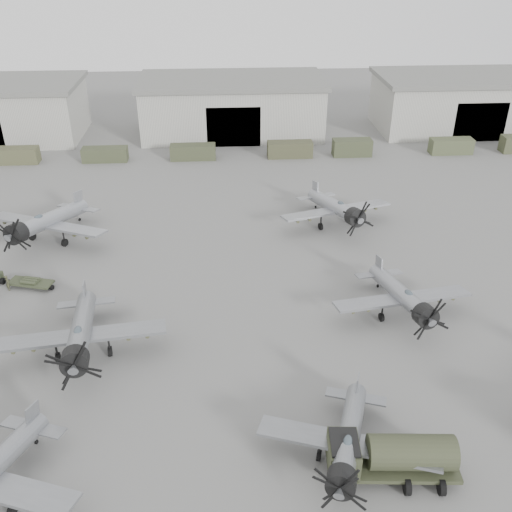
{
  "coord_description": "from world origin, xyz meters",
  "views": [
    {
      "loc": [
        -2.03,
        -28.74,
        28.75
      ],
      "look_at": [
        0.91,
        16.93,
        2.5
      ],
      "focal_mm": 40.0,
      "sensor_mm": 36.0,
      "label": 1
    }
  ],
  "objects_px": {
    "aircraft_near_1": "(348,443)",
    "aircraft_far_0": "(44,223)",
    "aircraft_mid_1": "(80,335)",
    "aircraft_mid_2": "(404,298)",
    "aircraft_far_1": "(338,208)",
    "fuel_tanker": "(392,455)",
    "tug_trailer": "(6,279)",
    "ground_crew": "(8,283)"
  },
  "relations": [
    {
      "from": "fuel_tanker",
      "to": "aircraft_near_1",
      "type": "bearing_deg",
      "value": 167.11
    },
    {
      "from": "aircraft_mid_2",
      "to": "ground_crew",
      "type": "bearing_deg",
      "value": 160.04
    },
    {
      "from": "aircraft_mid_2",
      "to": "aircraft_far_1",
      "type": "distance_m",
      "value": 17.51
    },
    {
      "from": "aircraft_mid_2",
      "to": "ground_crew",
      "type": "distance_m",
      "value": 35.37
    },
    {
      "from": "tug_trailer",
      "to": "ground_crew",
      "type": "height_order",
      "value": "ground_crew"
    },
    {
      "from": "aircraft_far_1",
      "to": "aircraft_mid_1",
      "type": "bearing_deg",
      "value": -155.09
    },
    {
      "from": "aircraft_near_1",
      "to": "aircraft_mid_2",
      "type": "xyz_separation_m",
      "value": [
        7.83,
        14.91,
        0.13
      ]
    },
    {
      "from": "aircraft_far_0",
      "to": "fuel_tanker",
      "type": "distance_m",
      "value": 42.01
    },
    {
      "from": "tug_trailer",
      "to": "aircraft_far_0",
      "type": "bearing_deg",
      "value": 92.12
    },
    {
      "from": "aircraft_far_0",
      "to": "aircraft_mid_2",
      "type": "bearing_deg",
      "value": -1.86
    },
    {
      "from": "aircraft_near_1",
      "to": "aircraft_far_0",
      "type": "distance_m",
      "value": 39.79
    },
    {
      "from": "aircraft_mid_2",
      "to": "aircraft_far_0",
      "type": "xyz_separation_m",
      "value": [
        -33.38,
        15.59,
        0.29
      ]
    },
    {
      "from": "tug_trailer",
      "to": "fuel_tanker",
      "type": "bearing_deg",
      "value": -22.79
    },
    {
      "from": "aircraft_mid_1",
      "to": "tug_trailer",
      "type": "distance_m",
      "value": 14.83
    },
    {
      "from": "aircraft_near_1",
      "to": "aircraft_mid_1",
      "type": "relative_size",
      "value": 0.86
    },
    {
      "from": "aircraft_mid_1",
      "to": "ground_crew",
      "type": "relative_size",
      "value": 8.5
    },
    {
      "from": "aircraft_far_0",
      "to": "aircraft_near_1",
      "type": "bearing_deg",
      "value": -26.87
    },
    {
      "from": "aircraft_far_0",
      "to": "tug_trailer",
      "type": "relative_size",
      "value": 1.84
    },
    {
      "from": "aircraft_far_0",
      "to": "ground_crew",
      "type": "bearing_deg",
      "value": -75.26
    },
    {
      "from": "aircraft_far_1",
      "to": "tug_trailer",
      "type": "xyz_separation_m",
      "value": [
        -32.91,
        -9.62,
        -1.75
      ]
    },
    {
      "from": "aircraft_near_1",
      "to": "aircraft_far_1",
      "type": "bearing_deg",
      "value": 99.0
    },
    {
      "from": "fuel_tanker",
      "to": "ground_crew",
      "type": "bearing_deg",
      "value": 146.98
    },
    {
      "from": "aircraft_mid_2",
      "to": "aircraft_far_0",
      "type": "bearing_deg",
      "value": 145.98
    },
    {
      "from": "fuel_tanker",
      "to": "ground_crew",
      "type": "relative_size",
      "value": 5.22
    },
    {
      "from": "ground_crew",
      "to": "aircraft_near_1",
      "type": "bearing_deg",
      "value": -149.75
    },
    {
      "from": "aircraft_mid_2",
      "to": "aircraft_near_1",
      "type": "bearing_deg",
      "value": -126.7
    },
    {
      "from": "aircraft_far_1",
      "to": "aircraft_mid_2",
      "type": "bearing_deg",
      "value": -99.2
    },
    {
      "from": "aircraft_mid_1",
      "to": "fuel_tanker",
      "type": "xyz_separation_m",
      "value": [
        20.53,
        -12.05,
        -0.62
      ]
    },
    {
      "from": "aircraft_mid_1",
      "to": "aircraft_mid_2",
      "type": "bearing_deg",
      "value": 0.62
    },
    {
      "from": "aircraft_near_1",
      "to": "aircraft_mid_2",
      "type": "relative_size",
      "value": 0.93
    },
    {
      "from": "aircraft_near_1",
      "to": "aircraft_far_0",
      "type": "relative_size",
      "value": 0.84
    },
    {
      "from": "aircraft_near_1",
      "to": "ground_crew",
      "type": "xyz_separation_m",
      "value": [
        -26.87,
        21.63,
        -1.27
      ]
    },
    {
      "from": "aircraft_far_0",
      "to": "ground_crew",
      "type": "height_order",
      "value": "aircraft_far_0"
    },
    {
      "from": "aircraft_far_1",
      "to": "fuel_tanker",
      "type": "relative_size",
      "value": 1.58
    },
    {
      "from": "fuel_tanker",
      "to": "tug_trailer",
      "type": "height_order",
      "value": "fuel_tanker"
    },
    {
      "from": "aircraft_mid_1",
      "to": "ground_crew",
      "type": "xyz_separation_m",
      "value": [
        -8.83,
        10.36,
        -1.58
      ]
    },
    {
      "from": "aircraft_mid_2",
      "to": "aircraft_far_0",
      "type": "distance_m",
      "value": 36.85
    },
    {
      "from": "tug_trailer",
      "to": "aircraft_mid_2",
      "type": "bearing_deg",
      "value": 2.9
    },
    {
      "from": "aircraft_mid_2",
      "to": "aircraft_mid_1",
      "type": "bearing_deg",
      "value": 179.0
    },
    {
      "from": "ground_crew",
      "to": "aircraft_mid_1",
      "type": "bearing_deg",
      "value": -160.45
    },
    {
      "from": "aircraft_far_0",
      "to": "ground_crew",
      "type": "distance_m",
      "value": 9.12
    },
    {
      "from": "aircraft_near_1",
      "to": "fuel_tanker",
      "type": "height_order",
      "value": "aircraft_near_1"
    }
  ]
}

